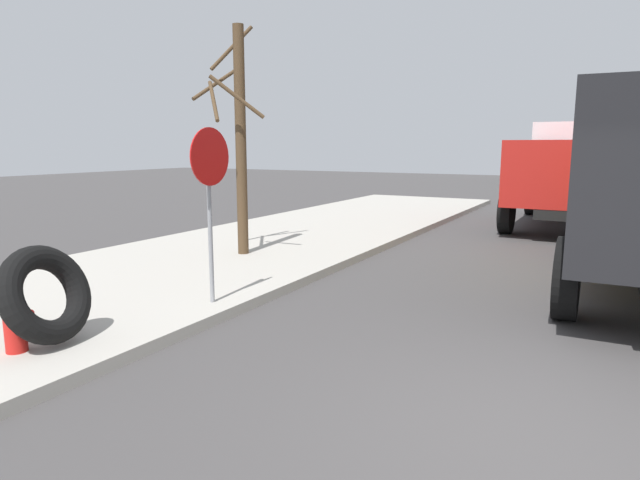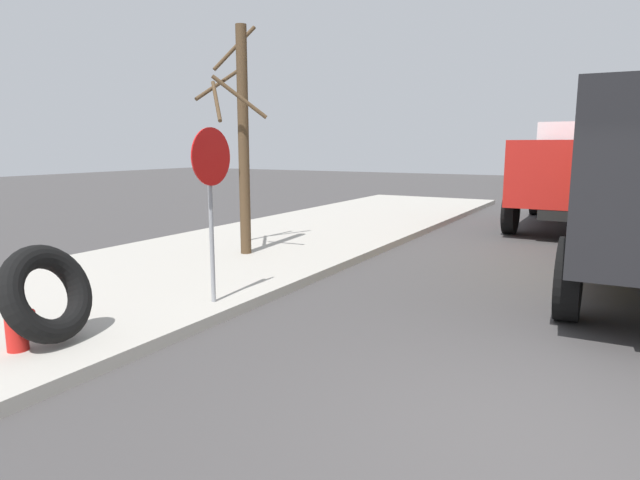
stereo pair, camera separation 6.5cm
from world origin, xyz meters
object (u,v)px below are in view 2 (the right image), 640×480
dump_truck_red (575,169)px  bare_tree (242,135)px  loose_tire (47,294)px  dump_truck_gray (618,161)px  dump_truck_green (590,157)px  fire_hydrant (15,306)px  stop_sign (211,182)px

dump_truck_red → bare_tree: bearing=148.6°
bare_tree → loose_tire: bearing=-166.5°
loose_tire → bare_tree: bare_tree is taller
loose_tire → dump_truck_gray: bearing=-12.1°
dump_truck_red → dump_truck_green: same height
fire_hydrant → dump_truck_gray: dump_truck_gray is taller
fire_hydrant → loose_tire: bearing=-19.0°
fire_hydrant → bare_tree: bearing=11.8°
dump_truck_green → fire_hydrant: bearing=174.0°
stop_sign → dump_truck_red: bearing=-16.8°
dump_truck_red → stop_sign: bearing=163.2°
loose_tire → stop_sign: 2.43m
bare_tree → dump_truck_gray: bearing=-18.8°
stop_sign → bare_tree: (2.99, 1.75, 0.68)m
fire_hydrant → dump_truck_green: size_ratio=0.13×
dump_truck_green → bare_tree: bearing=170.6°
fire_hydrant → stop_sign: bearing=-14.4°
loose_tire → dump_truck_green: dump_truck_green is taller
bare_tree → fire_hydrant: bearing=-168.2°
fire_hydrant → dump_truck_gray: bearing=-12.1°
stop_sign → dump_truck_gray: (21.28, -4.48, -0.18)m
dump_truck_gray → dump_truck_green: (9.68, 1.61, 0.00)m
stop_sign → bare_tree: 3.53m
fire_hydrant → bare_tree: (5.41, 1.13, 1.84)m
dump_truck_red → dump_truck_gray: size_ratio=0.99×
fire_hydrant → dump_truck_red: bearing=-16.4°
fire_hydrant → bare_tree: size_ratio=0.20×
stop_sign → dump_truck_red: dump_truck_red is taller
dump_truck_green → bare_tree: 28.36m
loose_tire → bare_tree: size_ratio=0.25×
dump_truck_gray → loose_tire: bearing=167.9°
dump_truck_gray → fire_hydrant: bearing=167.9°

